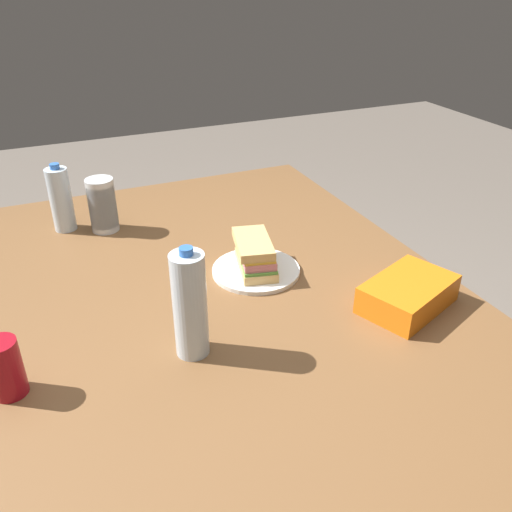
{
  "coord_description": "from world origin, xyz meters",
  "views": [
    {
      "loc": [
        -1.05,
        0.37,
        1.47
      ],
      "look_at": [
        0.09,
        -0.13,
        0.78
      ],
      "focal_mm": 37.6,
      "sensor_mm": 36.0,
      "label": 1
    }
  ],
  "objects_px": {
    "sandwich": "(255,254)",
    "paper_plate": "(256,270)",
    "water_bottle_spare": "(61,199)",
    "soda_can_red": "(5,368)",
    "dining_table": "(224,323)",
    "chip_bag": "(408,294)",
    "water_bottle_tall": "(190,305)",
    "plastic_cup_stack": "(102,205)"
  },
  "relations": [
    {
      "from": "sandwich",
      "to": "paper_plate",
      "type": "bearing_deg",
      "value": -166.8
    },
    {
      "from": "water_bottle_spare",
      "to": "sandwich",
      "type": "bearing_deg",
      "value": -137.26
    },
    {
      "from": "soda_can_red",
      "to": "dining_table",
      "type": "bearing_deg",
      "value": -73.63
    },
    {
      "from": "soda_can_red",
      "to": "water_bottle_spare",
      "type": "distance_m",
      "value": 0.73
    },
    {
      "from": "chip_bag",
      "to": "water_bottle_spare",
      "type": "relative_size",
      "value": 1.08
    },
    {
      "from": "dining_table",
      "to": "sandwich",
      "type": "xyz_separation_m",
      "value": [
        0.09,
        -0.13,
        0.13
      ]
    },
    {
      "from": "paper_plate",
      "to": "chip_bag",
      "type": "height_order",
      "value": "chip_bag"
    },
    {
      "from": "dining_table",
      "to": "paper_plate",
      "type": "height_order",
      "value": "paper_plate"
    },
    {
      "from": "paper_plate",
      "to": "soda_can_red",
      "type": "xyz_separation_m",
      "value": [
        -0.23,
        0.62,
        0.06
      ]
    },
    {
      "from": "water_bottle_tall",
      "to": "chip_bag",
      "type": "bearing_deg",
      "value": -94.56
    },
    {
      "from": "sandwich",
      "to": "soda_can_red",
      "type": "xyz_separation_m",
      "value": [
        -0.23,
        0.62,
        0.01
      ]
    },
    {
      "from": "plastic_cup_stack",
      "to": "water_bottle_tall",
      "type": "bearing_deg",
      "value": -174.06
    },
    {
      "from": "dining_table",
      "to": "sandwich",
      "type": "distance_m",
      "value": 0.2
    },
    {
      "from": "sandwich",
      "to": "water_bottle_spare",
      "type": "xyz_separation_m",
      "value": [
        0.48,
        0.44,
        0.05
      ]
    },
    {
      "from": "soda_can_red",
      "to": "water_bottle_tall",
      "type": "xyz_separation_m",
      "value": [
        -0.02,
        -0.36,
        0.06
      ]
    },
    {
      "from": "sandwich",
      "to": "soda_can_red",
      "type": "distance_m",
      "value": 0.66
    },
    {
      "from": "plastic_cup_stack",
      "to": "soda_can_red",
      "type": "bearing_deg",
      "value": 155.87
    },
    {
      "from": "water_bottle_tall",
      "to": "plastic_cup_stack",
      "type": "height_order",
      "value": "water_bottle_tall"
    },
    {
      "from": "water_bottle_tall",
      "to": "water_bottle_spare",
      "type": "height_order",
      "value": "water_bottle_tall"
    },
    {
      "from": "paper_plate",
      "to": "dining_table",
      "type": "bearing_deg",
      "value": 123.79
    },
    {
      "from": "dining_table",
      "to": "soda_can_red",
      "type": "height_order",
      "value": "soda_can_red"
    },
    {
      "from": "dining_table",
      "to": "paper_plate",
      "type": "bearing_deg",
      "value": -56.21
    },
    {
      "from": "chip_bag",
      "to": "water_bottle_tall",
      "type": "relative_size",
      "value": 0.91
    },
    {
      "from": "paper_plate",
      "to": "water_bottle_spare",
      "type": "xyz_separation_m",
      "value": [
        0.48,
        0.44,
        0.09
      ]
    },
    {
      "from": "paper_plate",
      "to": "plastic_cup_stack",
      "type": "height_order",
      "value": "plastic_cup_stack"
    },
    {
      "from": "sandwich",
      "to": "water_bottle_tall",
      "type": "relative_size",
      "value": 0.78
    },
    {
      "from": "dining_table",
      "to": "plastic_cup_stack",
      "type": "height_order",
      "value": "plastic_cup_stack"
    },
    {
      "from": "dining_table",
      "to": "plastic_cup_stack",
      "type": "distance_m",
      "value": 0.57
    },
    {
      "from": "plastic_cup_stack",
      "to": "water_bottle_spare",
      "type": "distance_m",
      "value": 0.13
    },
    {
      "from": "water_bottle_spare",
      "to": "dining_table",
      "type": "bearing_deg",
      "value": -151.0
    },
    {
      "from": "water_bottle_spare",
      "to": "water_bottle_tall",
      "type": "bearing_deg",
      "value": -165.89
    },
    {
      "from": "paper_plate",
      "to": "water_bottle_spare",
      "type": "relative_size",
      "value": 1.11
    },
    {
      "from": "chip_bag",
      "to": "water_bottle_tall",
      "type": "xyz_separation_m",
      "value": [
        0.04,
        0.53,
        0.09
      ]
    },
    {
      "from": "sandwich",
      "to": "soda_can_red",
      "type": "height_order",
      "value": "soda_can_red"
    },
    {
      "from": "soda_can_red",
      "to": "plastic_cup_stack",
      "type": "bearing_deg",
      "value": -24.13
    },
    {
      "from": "soda_can_red",
      "to": "water_bottle_spare",
      "type": "bearing_deg",
      "value": -14.22
    },
    {
      "from": "dining_table",
      "to": "sandwich",
      "type": "height_order",
      "value": "sandwich"
    },
    {
      "from": "dining_table",
      "to": "paper_plate",
      "type": "distance_m",
      "value": 0.17
    },
    {
      "from": "water_bottle_tall",
      "to": "water_bottle_spare",
      "type": "bearing_deg",
      "value": 14.11
    },
    {
      "from": "paper_plate",
      "to": "water_bottle_spare",
      "type": "bearing_deg",
      "value": 42.55
    },
    {
      "from": "dining_table",
      "to": "water_bottle_tall",
      "type": "distance_m",
      "value": 0.29
    },
    {
      "from": "paper_plate",
      "to": "sandwich",
      "type": "height_order",
      "value": "sandwich"
    }
  ]
}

